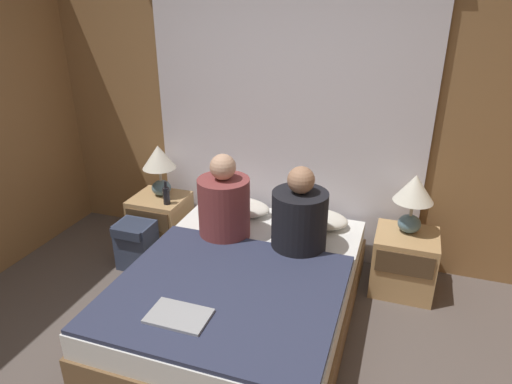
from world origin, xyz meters
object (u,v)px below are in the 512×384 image
at_px(bed, 243,293).
at_px(person_right_in_bed, 299,217).
at_px(person_left_in_bed, 224,204).
at_px(nightstand_right, 404,262).
at_px(backpack_on_floor, 136,243).
at_px(nightstand_left, 161,221).
at_px(pillow_left, 238,207).
at_px(laptop_on_bed, 179,316).
at_px(pillow_right, 313,218).
at_px(lamp_left, 159,163).
at_px(beer_bottle_on_left_stand, 166,195).
at_px(lamp_right, 414,195).

distance_m(bed, person_right_in_bed, 0.68).
height_order(person_left_in_bed, person_right_in_bed, person_left_in_bed).
relative_size(nightstand_right, backpack_on_floor, 1.17).
distance_m(nightstand_left, pillow_left, 0.78).
bearing_deg(person_left_in_bed, laptop_on_bed, -82.40).
bearing_deg(pillow_left, laptop_on_bed, -82.78).
relative_size(bed, person_left_in_bed, 2.95).
distance_m(pillow_right, backpack_on_floor, 1.51).
distance_m(lamp_left, person_right_in_bed, 1.44).
relative_size(nightstand_left, person_left_in_bed, 0.72).
bearing_deg(person_right_in_bed, backpack_on_floor, -177.91).
relative_size(laptop_on_bed, backpack_on_floor, 0.86).
height_order(lamp_left, backpack_on_floor, lamp_left).
bearing_deg(pillow_right, beer_bottle_on_left_stand, -173.17).
relative_size(pillow_left, backpack_on_floor, 1.36).
xyz_separation_m(pillow_right, person_left_in_bed, (-0.62, -0.40, 0.21)).
relative_size(nightstand_right, beer_bottle_on_left_stand, 2.30).
xyz_separation_m(pillow_left, beer_bottle_on_left_stand, (-0.60, -0.15, 0.09)).
height_order(nightstand_left, lamp_right, lamp_right).
distance_m(nightstand_right, lamp_right, 0.55).
bearing_deg(nightstand_right, bed, -145.70).
height_order(person_right_in_bed, backpack_on_floor, person_right_in_bed).
relative_size(nightstand_left, pillow_right, 0.87).
bearing_deg(backpack_on_floor, pillow_left, 30.75).
distance_m(nightstand_left, backpack_on_floor, 0.40).
relative_size(bed, beer_bottle_on_left_stand, 9.35).
bearing_deg(pillow_right, lamp_left, 179.76).
distance_m(lamp_left, beer_bottle_on_left_stand, 0.31).
bearing_deg(person_right_in_bed, pillow_left, 147.98).
bearing_deg(beer_bottle_on_left_stand, person_left_in_bed, -20.92).
relative_size(beer_bottle_on_left_stand, backpack_on_floor, 0.51).
xyz_separation_m(lamp_left, backpack_on_floor, (-0.01, -0.45, -0.56)).
bearing_deg(lamp_right, bed, -143.68).
height_order(person_left_in_bed, laptop_on_bed, person_left_in_bed).
height_order(nightstand_right, beer_bottle_on_left_stand, beer_bottle_on_left_stand).
bearing_deg(backpack_on_floor, person_left_in_bed, 3.65).
height_order(person_left_in_bed, beer_bottle_on_left_stand, person_left_in_bed).
height_order(nightstand_right, person_right_in_bed, person_right_in_bed).
relative_size(nightstand_left, beer_bottle_on_left_stand, 2.30).
bearing_deg(lamp_left, pillow_left, -0.45).
height_order(nightstand_left, pillow_right, pillow_right).
distance_m(bed, pillow_right, 0.89).
xyz_separation_m(person_right_in_bed, beer_bottle_on_left_stand, (-1.24, 0.25, -0.11)).
bearing_deg(pillow_left, lamp_left, 179.55).
relative_size(pillow_right, person_left_in_bed, 0.84).
distance_m(pillow_right, person_right_in_bed, 0.44).
height_order(lamp_left, lamp_right, same).
relative_size(nightstand_right, lamp_right, 1.04).
bearing_deg(pillow_left, nightstand_left, -176.06).
height_order(nightstand_right, lamp_left, lamp_left).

